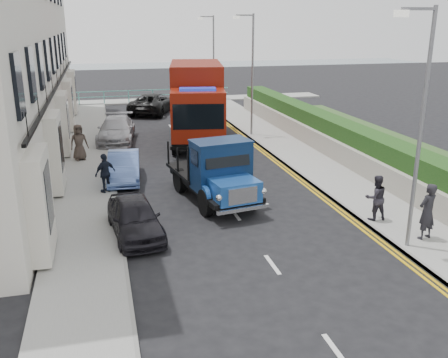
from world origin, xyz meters
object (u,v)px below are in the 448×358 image
Objects in this scene: red_lorry at (197,100)px; lamp_mid at (251,68)px; lamp_near at (418,119)px; pedestrian_east_near at (427,211)px; parked_car_front at (135,217)px; bedford_lorry at (219,176)px; lamp_far at (212,57)px.

lamp_mid is at bearing 12.97° from red_lorry.
pedestrian_east_near is at bearing 18.96° from lamp_near.
bedford_lorry is at bearing 27.06° from parked_car_front.
lamp_far is at bearing 65.46° from parked_car_front.
parked_car_front is at bearing -99.60° from red_lorry.
pedestrian_east_near is at bearing -51.13° from bedford_lorry.
lamp_near reaches higher than bedford_lorry.
red_lorry is 4.79× the size of pedestrian_east_near.
lamp_far is 10.80m from red_lorry.
lamp_far is at bearing 68.33° from bedford_lorry.
lamp_far reaches higher than bedford_lorry.
lamp_far is at bearing -104.11° from pedestrian_east_near.
red_lorry is (-3.22, -0.17, -1.70)m from lamp_mid.
lamp_mid reaches higher than bedford_lorry.
lamp_mid is (0.00, 16.00, 0.00)m from lamp_near.
lamp_far is at bearing 90.00° from lamp_near.
lamp_far is 0.82× the size of red_lorry.
lamp_far reaches higher than pedestrian_east_near.
bedford_lorry is 0.63× the size of red_lorry.
lamp_near is 26.00m from lamp_far.
pedestrian_east_near is at bearing -87.94° from lamp_far.
red_lorry reaches higher than parked_car_front.
parked_car_front is at bearing -108.68° from lamp_far.
lamp_near is at bearing -90.00° from lamp_mid.
lamp_near is 1.92× the size of parked_car_front.
bedford_lorry reaches higher than pedestrian_east_near.
red_lorry is at bearing -91.20° from pedestrian_east_near.
parked_car_front is (-7.78, -23.00, -3.38)m from lamp_far.
lamp_far is 24.51m from parked_car_front.
lamp_far is at bearing 90.00° from lamp_mid.
lamp_near is 0.82× the size of red_lorry.
lamp_mid is 1.00× the size of lamp_far.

